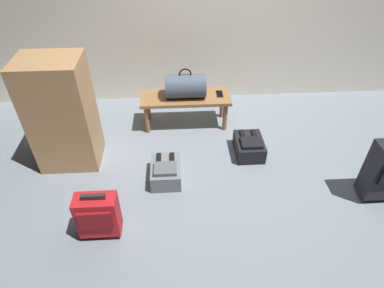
# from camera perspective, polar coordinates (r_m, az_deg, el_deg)

# --- Properties ---
(ground_plane) EXTENTS (6.60, 6.60, 0.00)m
(ground_plane) POSITION_cam_1_polar(r_m,az_deg,el_deg) (3.21, 7.57, -5.79)
(ground_plane) COLOR slate
(bench) EXTENTS (1.00, 0.36, 0.38)m
(bench) POSITION_cam_1_polar(r_m,az_deg,el_deg) (3.69, -1.13, 7.59)
(bench) COLOR olive
(bench) RESTS_ON ground
(duffel_bag_slate) EXTENTS (0.44, 0.26, 0.34)m
(duffel_bag_slate) POSITION_cam_1_polar(r_m,az_deg,el_deg) (3.59, -1.17, 10.15)
(duffel_bag_slate) COLOR #475160
(duffel_bag_slate) RESTS_ON bench
(cell_phone) EXTENTS (0.07, 0.14, 0.01)m
(cell_phone) POSITION_cam_1_polar(r_m,az_deg,el_deg) (3.71, 4.85, 8.77)
(cell_phone) COLOR black
(cell_phone) RESTS_ON bench
(suitcase_small_red) EXTENTS (0.32, 0.18, 0.46)m
(suitcase_small_red) POSITION_cam_1_polar(r_m,az_deg,el_deg) (2.67, -16.18, -11.85)
(suitcase_small_red) COLOR red
(suitcase_small_red) RESTS_ON ground
(backpack_grey) EXTENTS (0.28, 0.38, 0.21)m
(backpack_grey) POSITION_cam_1_polar(r_m,az_deg,el_deg) (3.11, -4.61, -4.83)
(backpack_grey) COLOR slate
(backpack_grey) RESTS_ON ground
(backpack_dark) EXTENTS (0.28, 0.38, 0.21)m
(backpack_dark) POSITION_cam_1_polar(r_m,az_deg,el_deg) (3.43, 9.99, -0.39)
(backpack_dark) COLOR black
(backpack_dark) RESTS_ON ground
(side_cabinet) EXTENTS (0.56, 0.44, 1.10)m
(side_cabinet) POSITION_cam_1_polar(r_m,az_deg,el_deg) (3.27, -21.86, 4.84)
(side_cabinet) COLOR #A87A4C
(side_cabinet) RESTS_ON ground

